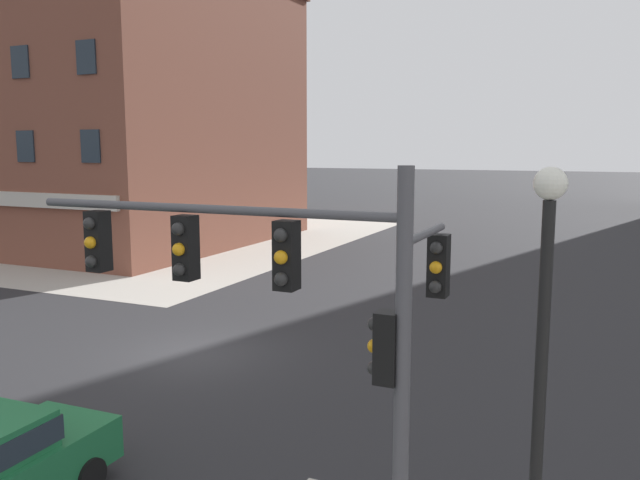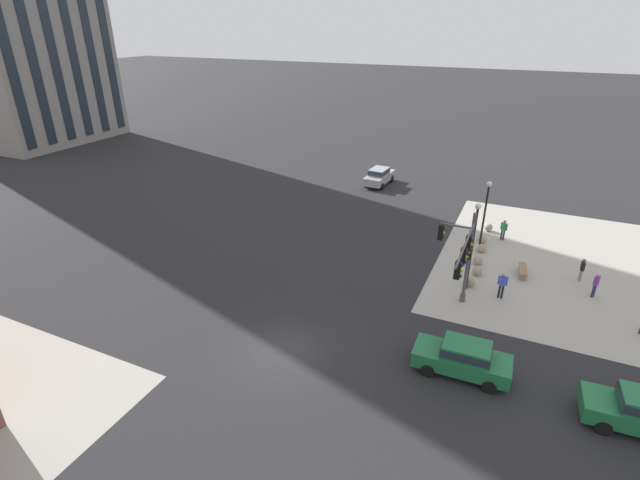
% 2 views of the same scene
% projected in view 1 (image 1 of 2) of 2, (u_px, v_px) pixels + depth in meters
% --- Properties ---
extents(ground_plane, '(320.00, 320.00, 0.00)m').
position_uv_depth(ground_plane, '(193.00, 353.00, 18.39)').
color(ground_plane, '#262628').
extents(sidewalk_far_corner, '(32.00, 32.00, 0.02)m').
position_uv_depth(sidewalk_far_corner, '(123.00, 233.00, 44.56)').
color(sidewalk_far_corner, '#A8A399').
rests_on(sidewalk_far_corner, ground).
extents(traffic_signal_main, '(5.79, 2.09, 5.62)m').
position_uv_depth(traffic_signal_main, '(311.00, 315.00, 8.44)').
color(traffic_signal_main, '#4C4C51').
rests_on(traffic_signal_main, ground).
extents(street_lamp_corner_near, '(0.36, 0.36, 5.62)m').
position_uv_depth(street_lamp_corner_near, '(542.00, 358.00, 7.14)').
color(street_lamp_corner_near, black).
rests_on(street_lamp_corner_near, ground).
extents(storefront_block_near_corner, '(20.74, 19.08, 16.33)m').
position_uv_depth(storefront_block_near_corner, '(98.00, 110.00, 40.64)').
color(storefront_block_near_corner, brown).
rests_on(storefront_block_near_corner, ground).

